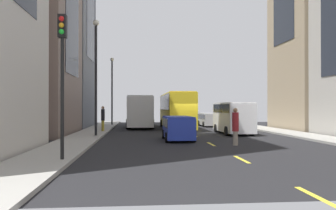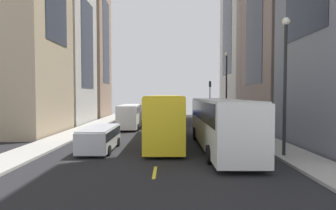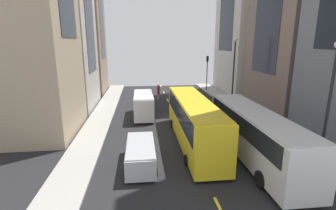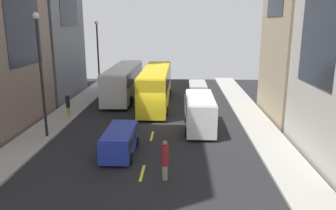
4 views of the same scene
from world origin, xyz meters
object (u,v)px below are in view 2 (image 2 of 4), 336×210
Objects in this scene: car_silver_1 at (100,137)px; traffic_light_near_corner at (210,92)px; pedestrian_walking_far at (235,118)px; delivery_van_white at (130,115)px; car_blue_0 at (177,116)px; pedestrian_crossing_near at (155,113)px; city_bus_white at (220,119)px; streetcar_yellow at (165,114)px.

traffic_light_near_corner is (-11.15, -25.30, 3.19)m from car_silver_1.
pedestrian_walking_far is (-11.20, -9.12, 0.41)m from car_silver_1.
delivery_van_white is 17.84m from traffic_light_near_corner.
car_silver_1 is (0.38, 11.32, -0.60)m from delivery_van_white.
traffic_light_near_corner is (0.05, -16.18, 2.79)m from pedestrian_walking_far.
delivery_van_white is 11.04m from pedestrian_walking_far.
car_blue_0 is 0.92× the size of car_silver_1.
pedestrian_walking_far is at bearing -97.62° from pedestrian_crossing_near.
city_bus_white is at bearing 82.68° from traffic_light_near_corner.
city_bus_white reaches higher than delivery_van_white.
pedestrian_crossing_near is (-2.61, -19.73, 0.23)m from car_silver_1.
delivery_van_white reaches higher than pedestrian_crossing_near.
traffic_light_near_corner is at bearing -13.47° from pedestrian_crossing_near.
pedestrian_walking_far is 0.38× the size of traffic_light_near_corner.
car_silver_1 is 0.84× the size of traffic_light_near_corner.
city_bus_white is at bearing 131.63° from pedestrian_walking_far.
car_blue_0 is at bearing -95.47° from pedestrian_crossing_near.
delivery_van_white is (7.58, -10.84, -0.49)m from city_bus_white.
delivery_van_white reaches higher than pedestrian_walking_far.
streetcar_yellow is 22.89m from traffic_light_near_corner.
car_silver_1 is at bearing 3.43° from city_bus_white.
traffic_light_near_corner is at bearing -127.60° from delivery_van_white.
streetcar_yellow reaches higher than pedestrian_walking_far.
city_bus_white reaches higher than pedestrian_crossing_near.
pedestrian_walking_far is at bearing -110.53° from city_bus_white.
car_silver_1 is (4.27, 3.56, -1.21)m from streetcar_yellow.
traffic_light_near_corner reaches higher than car_blue_0.
traffic_light_near_corner reaches higher than car_silver_1.
streetcar_yellow is at bearing 116.61° from delivery_van_white.
car_silver_1 is 14.44m from pedestrian_walking_far.
car_blue_0 is 2.04× the size of pedestrian_crossing_near.
traffic_light_near_corner is (-10.77, -13.98, 2.59)m from delivery_van_white.
streetcar_yellow is 2.16× the size of delivery_van_white.
streetcar_yellow is 12.92m from car_blue_0.
car_blue_0 is 9.21m from pedestrian_walking_far.
pedestrian_walking_far is 13.65m from pedestrian_crossing_near.
streetcar_yellow reaches higher than city_bus_white.
car_silver_1 is (5.54, 16.37, -0.03)m from car_blue_0.
pedestrian_crossing_near is at bearing -74.46° from city_bus_white.
car_silver_1 is 27.83m from traffic_light_near_corner.
city_bus_white is 2.18× the size of traffic_light_near_corner.
pedestrian_crossing_near reaches higher than car_blue_0.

